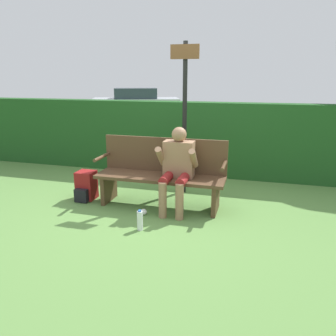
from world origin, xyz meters
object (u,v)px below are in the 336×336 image
Objects in this scene: park_bench at (161,173)px; person_seated at (177,165)px; backpack at (86,186)px; signpost at (185,111)px; parked_car at (136,102)px; water_bottle at (140,220)px.

park_bench is 1.59× the size of person_seated.
park_bench is 0.34m from person_seated.
park_bench is 4.24× the size of backpack.
person_seated is at bearing -0.74° from backpack.
parked_car is at bearing 114.59° from signpost.
backpack is at bearing 179.26° from person_seated.
backpack is 0.10× the size of parked_car.
water_bottle is at bearing -33.90° from backpack.
signpost is (0.20, 0.60, 0.85)m from park_bench.
signpost is 0.51× the size of parked_car.
person_seated is 0.25× the size of parked_car.
backpack is (-1.19, -0.11, -0.28)m from park_bench.
parked_car is at bearing 107.04° from backpack.
backpack is at bearing -152.79° from signpost.
backpack is 1.93m from signpost.
parked_car is at bearing 113.46° from person_seated.
backpack is 1.67× the size of water_bottle.
water_bottle is 1.95m from signpost.
backpack is at bearing -93.46° from parked_car.
water_bottle is (-0.28, -0.77, -0.53)m from person_seated.
signpost reaches higher than backpack.
park_bench is 1.06m from signpost.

